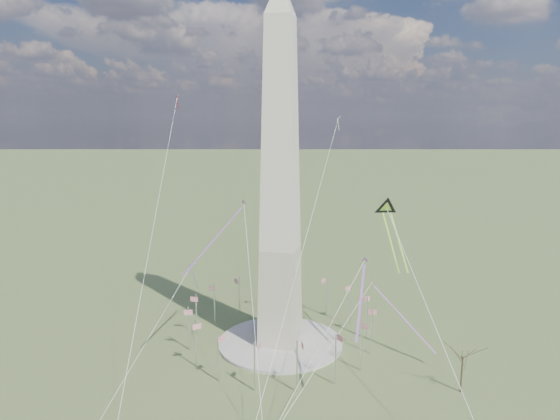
# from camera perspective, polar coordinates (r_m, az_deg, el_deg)

# --- Properties ---
(ground) EXTENTS (2000.00, 2000.00, 0.00)m
(ground) POSITION_cam_1_polar(r_m,az_deg,el_deg) (150.30, 0.04, -15.04)
(ground) COLOR #4E6432
(ground) RESTS_ON ground
(plaza) EXTENTS (36.00, 36.00, 0.80)m
(plaza) POSITION_cam_1_polar(r_m,az_deg,el_deg) (150.13, 0.04, -14.90)
(plaza) COLOR #B5B1A6
(plaza) RESTS_ON ground
(washington_monument) EXTENTS (15.56, 15.56, 100.00)m
(washington_monument) POSITION_cam_1_polar(r_m,az_deg,el_deg) (136.53, 0.04, 3.41)
(washington_monument) COLOR #A99C8E
(washington_monument) RESTS_ON plaza
(flagpole_ring) EXTENTS (54.40, 54.40, 13.00)m
(flagpole_ring) POSITION_cam_1_polar(r_m,az_deg,el_deg) (147.29, 0.04, -12.49)
(flagpole_ring) COLOR silver
(flagpole_ring) RESTS_ON ground
(tree_near) EXTENTS (7.78, 7.78, 13.62)m
(tree_near) POSITION_cam_1_polar(r_m,az_deg,el_deg) (130.39, 20.19, -15.21)
(tree_near) COLOR #423928
(tree_near) RESTS_ON ground
(kite_delta_black) EXTENTS (10.57, 20.28, 16.53)m
(kite_delta_black) POSITION_cam_1_polar(r_m,az_deg,el_deg) (141.26, 12.15, -0.15)
(kite_delta_black) COLOR black
(kite_delta_black) RESTS_ON ground
(kite_diamond_purple) EXTENTS (1.98, 3.13, 9.74)m
(kite_diamond_purple) POSITION_cam_1_polar(r_m,az_deg,el_deg) (152.25, -9.91, -6.33)
(kite_diamond_purple) COLOR navy
(kite_diamond_purple) RESTS_ON ground
(kite_streamer_left) EXTENTS (1.85, 19.84, 13.64)m
(kite_streamer_left) POSITION_cam_1_polar(r_m,az_deg,el_deg) (120.19, 9.35, -8.78)
(kite_streamer_left) COLOR #EA5125
(kite_streamer_left) RESTS_ON ground
(kite_streamer_mid) EXTENTS (10.44, 21.91, 15.98)m
(kite_streamer_mid) POSITION_cam_1_polar(r_m,az_deg,el_deg) (130.50, -6.38, -1.91)
(kite_streamer_mid) COLOR #EA5125
(kite_streamer_mid) RESTS_ON ground
(kite_streamer_right) EXTENTS (18.86, 13.91, 15.24)m
(kite_streamer_right) POSITION_cam_1_polar(r_m,az_deg,el_deg) (146.05, 12.81, -10.65)
(kite_streamer_right) COLOR #EA5125
(kite_streamer_right) RESTS_ON ground
(kite_small_red) EXTENTS (1.65, 1.85, 5.08)m
(kite_small_red) POSITION_cam_1_polar(r_m,az_deg,el_deg) (183.49, -11.67, 12.36)
(kite_small_red) COLOR red
(kite_small_red) RESTS_ON ground
(kite_small_white) EXTENTS (1.26, 2.05, 4.93)m
(kite_small_white) POSITION_cam_1_polar(r_m,az_deg,el_deg) (171.77, 6.70, 10.22)
(kite_small_white) COLOR silver
(kite_small_white) RESTS_ON ground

